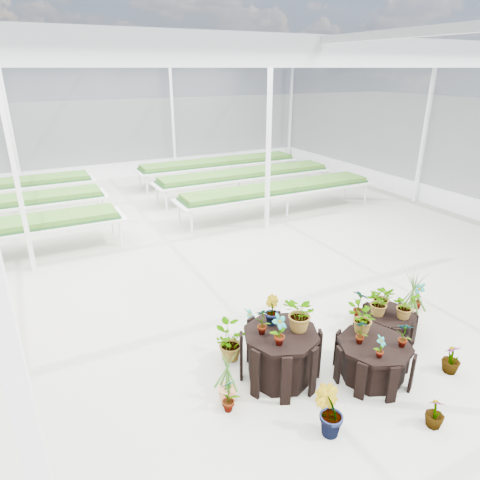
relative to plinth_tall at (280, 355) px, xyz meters
name	(u,v)px	position (x,y,z in m)	size (l,w,h in m)	color
ground_plane	(234,325)	(0.00, 1.51, -0.38)	(24.00, 24.00, 0.00)	gray
greenhouse_shell	(233,202)	(0.00, 1.51, 1.87)	(18.00, 24.00, 4.50)	white
steel_frame	(233,202)	(0.00, 1.51, 1.87)	(18.00, 24.00, 4.50)	silver
nursery_benches	(132,198)	(0.00, 8.71, 0.04)	(16.00, 7.00, 0.84)	silver
plinth_tall	(280,355)	(0.00, 0.00, 0.00)	(1.12, 1.12, 0.76)	black
plinth_mid	(373,360)	(1.20, -0.60, -0.09)	(1.09, 1.09, 0.57)	black
plinth_low	(388,324)	(2.20, 0.10, -0.18)	(0.89, 0.89, 0.40)	black
nursery_plants	(334,327)	(0.95, 0.01, 0.17)	(4.53, 3.07, 1.30)	#32591C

